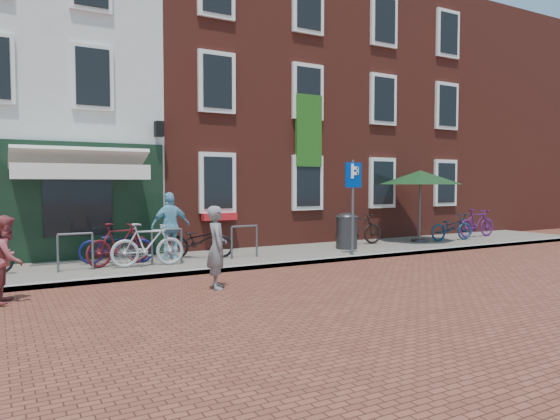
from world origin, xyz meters
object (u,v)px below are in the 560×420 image
parking_sign (353,191)px  bicycle_3 (148,245)px  bicycle_1 (119,244)px  bicycle_4 (200,240)px  litter_bin (347,229)px  bicycle_6 (451,227)px  bicycle_2 (117,245)px  parasol (420,175)px  cafe_person (171,226)px  bicycle_5 (359,229)px  boy (6,259)px  bicycle_7 (477,223)px  woman (217,247)px

parking_sign → bicycle_3: bearing=170.9°
bicycle_1 → bicycle_4: bearing=-103.6°
litter_bin → bicycle_6: 4.28m
bicycle_2 → bicycle_4: size_ratio=1.00×
parasol → bicycle_4: size_ratio=1.53×
parasol → bicycle_4: (-7.45, 0.07, -1.72)m
bicycle_2 → bicycle_6: 10.63m
parasol → cafe_person: size_ratio=1.55×
bicycle_3 → bicycle_5: bearing=-78.0°
parking_sign → bicycle_5: (1.56, 1.72, -1.19)m
parasol → bicycle_6: size_ratio=1.53×
bicycle_3 → bicycle_5: size_ratio=1.00×
bicycle_6 → boy: bearing=104.1°
bicycle_2 → bicycle_7: bicycle_7 is taller
parking_sign → bicycle_2: bearing=164.3°
litter_bin → bicycle_6: litter_bin is taller
litter_bin → bicycle_2: bearing=175.8°
boy → bicycle_6: size_ratio=0.86×
parasol → bicycle_3: 9.10m
bicycle_3 → parking_sign: bearing=-94.7°
cafe_person → bicycle_2: size_ratio=0.99×
parasol → woman: parasol is taller
boy → cafe_person: size_ratio=0.87×
parking_sign → woman: parking_sign is taller
boy → bicycle_7: (14.59, 2.57, -0.13)m
cafe_person → parasol: bearing=175.1°
litter_bin → woman: bearing=-150.7°
bicycle_6 → bicycle_2: bearing=91.8°
parking_sign → bicycle_3: parking_sign is taller
woman → boy: bearing=94.4°
litter_bin → woman: (-5.20, -2.92, 0.11)m
bicycle_1 → bicycle_7: bearing=-108.4°
woman → bicycle_5: size_ratio=0.95×
bicycle_1 → bicycle_3: size_ratio=1.00×
bicycle_7 → litter_bin: bearing=95.6°
parking_sign → bicycle_3: 5.37m
parasol → bicycle_6: bearing=-12.7°
bicycle_1 → bicycle_7: size_ratio=1.00×
parking_sign → bicycle_4: bearing=158.3°
bicycle_7 → bicycle_2: bearing=91.7°
boy → bicycle_3: 3.45m
parasol → bicycle_7: (2.80, 0.08, -1.67)m
boy → bicycle_7: bearing=-65.8°
litter_bin → bicycle_7: size_ratio=0.68×
parking_sign → bicycle_5: size_ratio=1.52×
parking_sign → woman: 5.00m
boy → bicycle_6: bearing=-66.0°
boy → parking_sign: bearing=-68.0°
bicycle_5 → parking_sign: bearing=143.5°
woman → bicycle_5: bearing=-44.3°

